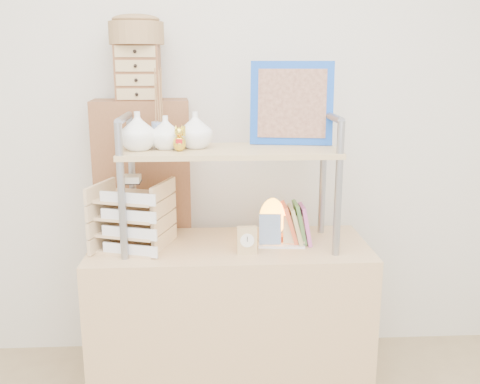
% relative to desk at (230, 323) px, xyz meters
% --- Properties ---
extents(desk, '(1.20, 0.50, 0.75)m').
position_rel_desk_xyz_m(desk, '(0.00, 0.00, 0.00)').
color(desk, tan).
rests_on(desk, ground).
extents(cabinet, '(0.47, 0.27, 1.35)m').
position_rel_desk_xyz_m(cabinet, '(-0.41, 0.37, 0.30)').
color(cabinet, brown).
rests_on(cabinet, ground).
extents(hutch, '(0.90, 0.34, 0.78)m').
position_rel_desk_xyz_m(hutch, '(-0.06, 0.01, 0.82)').
color(hutch, gray).
rests_on(hutch, desk).
extents(letter_tray, '(0.32, 0.32, 0.32)m').
position_rel_desk_xyz_m(letter_tray, '(-0.41, -0.03, 0.50)').
color(letter_tray, tan).
rests_on(letter_tray, desk).
extents(salt_lamp, '(0.13, 0.12, 0.19)m').
position_rel_desk_xyz_m(salt_lamp, '(0.19, 0.05, 0.47)').
color(salt_lamp, brown).
rests_on(salt_lamp, desk).
extents(desk_clock, '(0.08, 0.04, 0.12)m').
position_rel_desk_xyz_m(desk_clock, '(0.07, -0.12, 0.43)').
color(desk_clock, tan).
rests_on(desk_clock, desk).
extents(postcard_stand, '(0.20, 0.07, 0.14)m').
position_rel_desk_xyz_m(postcard_stand, '(0.22, -0.04, 0.42)').
color(postcard_stand, white).
rests_on(postcard_stand, desk).
extents(drawer_chest, '(0.20, 0.16, 0.25)m').
position_rel_desk_xyz_m(drawer_chest, '(-0.41, 0.35, 1.10)').
color(drawer_chest, brown).
rests_on(drawer_chest, cabinet).
extents(woven_basket, '(0.25, 0.25, 0.10)m').
position_rel_desk_xyz_m(woven_basket, '(-0.41, 0.35, 1.28)').
color(woven_basket, olive).
rests_on(woven_basket, drawer_chest).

